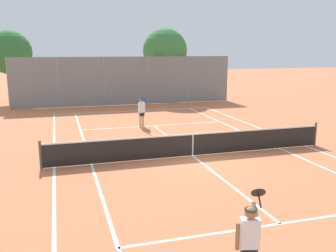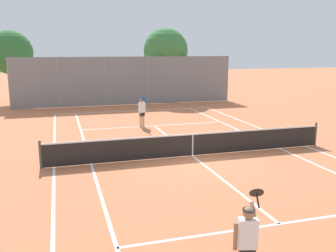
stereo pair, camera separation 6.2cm
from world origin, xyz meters
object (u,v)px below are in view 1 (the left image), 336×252
at_px(tree_behind_left, 11,53).
at_px(player_near_side, 249,241).
at_px(loose_tennis_ball_2, 260,133).
at_px(loose_tennis_ball_1, 199,118).
at_px(tennis_net, 193,144).
at_px(player_far_left, 142,111).
at_px(loose_tennis_ball_3, 145,143).
at_px(tree_behind_right, 165,52).

bearing_deg(tree_behind_left, player_near_side, -76.46).
bearing_deg(tree_behind_left, loose_tennis_ball_2, -49.60).
xyz_separation_m(player_near_side, loose_tennis_ball_1, (5.31, 16.19, -0.89)).
relative_size(tennis_net, player_far_left, 6.76).
distance_m(tennis_net, loose_tennis_ball_2, 5.67).
height_order(player_far_left, loose_tennis_ball_3, player_far_left).
distance_m(loose_tennis_ball_1, tree_behind_left, 16.61).
bearing_deg(tree_behind_right, tree_behind_left, 170.90).
relative_size(player_near_side, tree_behind_right, 0.29).
height_order(loose_tennis_ball_1, loose_tennis_ball_3, same).
xyz_separation_m(loose_tennis_ball_1, loose_tennis_ball_2, (1.58, -4.82, 0.00)).
distance_m(tennis_net, tree_behind_right, 17.49).
bearing_deg(tennis_net, player_far_left, 96.48).
distance_m(player_far_left, tree_behind_left, 14.95).
relative_size(tennis_net, player_near_side, 6.76).
height_order(player_near_side, loose_tennis_ball_3, player_near_side).
height_order(tennis_net, loose_tennis_ball_1, tennis_net).
relative_size(player_far_left, loose_tennis_ball_3, 26.88).
bearing_deg(loose_tennis_ball_1, tree_behind_left, 137.24).
bearing_deg(tennis_net, loose_tennis_ball_1, 67.10).
relative_size(player_far_left, tree_behind_right, 0.29).
relative_size(player_near_side, tree_behind_left, 0.31).
bearing_deg(tree_behind_left, tree_behind_right, -9.10).
bearing_deg(loose_tennis_ball_2, tree_behind_right, 95.04).
bearing_deg(loose_tennis_ball_2, tree_behind_left, 130.40).
relative_size(loose_tennis_ball_1, loose_tennis_ball_3, 1.00).
bearing_deg(player_near_side, tennis_net, 76.41).
distance_m(loose_tennis_ball_1, tree_behind_right, 9.89).
distance_m(player_far_left, loose_tennis_ball_2, 6.60).
xyz_separation_m(player_near_side, loose_tennis_ball_2, (6.89, 11.37, -0.89)).
xyz_separation_m(player_far_left, loose_tennis_ball_2, (5.56, -3.43, -0.89)).
relative_size(player_near_side, loose_tennis_ball_2, 26.88).
bearing_deg(player_far_left, tree_behind_left, 122.51).
distance_m(loose_tennis_ball_3, tree_behind_left, 18.07).
height_order(tennis_net, loose_tennis_ball_3, tennis_net).
distance_m(loose_tennis_ball_2, tree_behind_left, 21.08).
bearing_deg(player_far_left, tree_behind_right, 67.30).
relative_size(player_near_side, loose_tennis_ball_3, 26.88).
relative_size(loose_tennis_ball_1, tree_behind_left, 0.01).
bearing_deg(tennis_net, loose_tennis_ball_3, 118.89).
bearing_deg(loose_tennis_ball_1, player_near_side, -108.16).
relative_size(tennis_net, tree_behind_right, 1.99).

